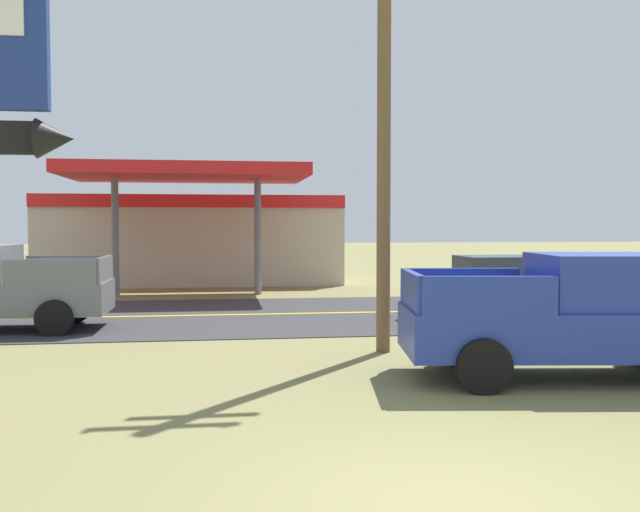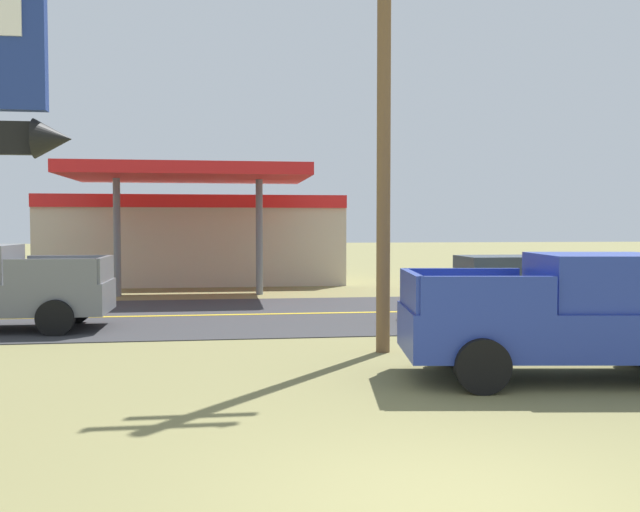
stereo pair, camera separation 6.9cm
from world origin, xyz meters
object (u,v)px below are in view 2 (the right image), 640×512
gas_station (196,236)px  utility_pole (384,91)px  pickup_blue_parked_on_lawn (574,317)px  car_tan_near_lane (499,288)px

gas_station → utility_pole: bearing=-76.2°
utility_pole → pickup_blue_parked_on_lawn: size_ratio=1.71×
gas_station → pickup_blue_parked_on_lawn: bearing=-71.3°
gas_station → car_tan_near_lane: gas_station is taller
car_tan_near_lane → utility_pole: bearing=-135.5°
pickup_blue_parked_on_lawn → car_tan_near_lane: size_ratio=1.29×
pickup_blue_parked_on_lawn → utility_pole: bearing=132.9°
pickup_blue_parked_on_lawn → car_tan_near_lane: (1.39, 6.42, -0.13)m
utility_pole → pickup_blue_parked_on_lawn: 5.35m
utility_pole → gas_station: bearing=103.8°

